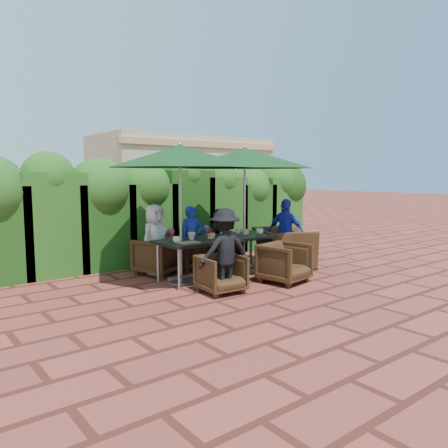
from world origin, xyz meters
TOP-DOWN VIEW (x-y plane):
  - ground at (0.00, 0.00)m, footprint 80.00×80.00m
  - dining_table at (-0.11, 0.14)m, footprint 2.40×0.90m
  - umbrella_left at (-0.90, 0.21)m, footprint 2.57×2.57m
  - umbrella_right at (0.55, 0.19)m, footprint 2.61×2.61m
  - chair_far_left at (-0.87, 1.08)m, footprint 0.97×0.95m
  - chair_far_mid at (-0.12, 1.17)m, footprint 0.84×0.80m
  - chair_far_right at (0.76, 1.18)m, footprint 0.76×0.72m
  - chair_near_left at (-0.75, -0.75)m, footprint 0.71×0.67m
  - chair_near_right at (0.56, -0.90)m, footprint 0.87×0.83m
  - chair_end_right at (1.56, 0.10)m, footprint 1.21×1.42m
  - adult_far_left at (-0.88, 1.16)m, footprint 0.76×0.59m
  - adult_far_mid at (-0.06, 1.11)m, footprint 0.55×0.50m
  - adult_far_right at (0.73, 1.17)m, footprint 0.65×0.52m
  - adult_near_left at (-0.69, -0.77)m, footprint 0.92×0.51m
  - adult_end_right at (1.58, 0.06)m, footprint 0.64×0.91m
  - child_left at (-0.50, 1.17)m, footprint 0.34×0.29m
  - child_right at (0.33, 1.12)m, footprint 0.36×0.33m
  - pedestrian_a at (1.41, 4.20)m, footprint 1.52×1.39m
  - pedestrian_b at (2.69, 4.53)m, footprint 0.93×0.62m
  - pedestrian_c at (3.09, 4.32)m, footprint 1.08×0.58m
  - cup_a at (-1.09, 0.03)m, footprint 0.15×0.15m
  - cup_b at (-0.66, 0.22)m, footprint 0.14×0.14m
  - cup_c at (-0.11, -0.04)m, footprint 0.17×0.17m
  - cup_d at (0.50, 0.31)m, footprint 0.13×0.13m
  - cup_e at (0.77, -0.02)m, footprint 0.15×0.15m
  - ketchup_bottle at (-0.26, 0.20)m, footprint 0.04×0.04m
  - sauce_bottle at (-0.24, 0.26)m, footprint 0.04×0.04m
  - serving_tray at (-0.92, -0.07)m, footprint 0.35×0.25m
  - number_block_left at (-0.31, 0.10)m, footprint 0.12×0.06m
  - number_block_right at (0.56, 0.16)m, footprint 0.12×0.06m
  - hedge_wall at (-0.24, 2.32)m, footprint 9.10×1.60m
  - building at (3.50, 6.99)m, footprint 6.20×3.08m

SIDE VIEW (x-z plane):
  - ground at x=0.00m, z-range 0.00..0.00m
  - chair_near_left at x=-0.75m, z-range 0.00..0.68m
  - chair_far_right at x=0.76m, z-range 0.00..0.74m
  - chair_far_mid at x=-0.12m, z-range 0.00..0.77m
  - chair_near_right at x=0.56m, z-range 0.00..0.77m
  - chair_far_left at x=-0.87m, z-range 0.00..0.78m
  - child_right at x=0.33m, z-range 0.00..0.85m
  - child_left at x=-0.50m, z-range 0.00..0.85m
  - chair_end_right at x=1.56m, z-range 0.00..1.05m
  - adult_far_right at x=0.73m, z-range 0.00..1.17m
  - adult_far_mid at x=-0.06m, z-range 0.00..1.28m
  - adult_far_left at x=-0.88m, z-range 0.00..1.34m
  - dining_table at x=-0.11m, z-range 0.30..1.05m
  - adult_near_left at x=-0.69m, z-range 0.00..1.37m
  - adult_end_right at x=1.58m, z-range 0.00..1.41m
  - serving_tray at x=-0.92m, z-range 0.75..0.77m
  - number_block_left at x=-0.31m, z-range 0.75..0.85m
  - number_block_right at x=0.56m, z-range 0.75..0.85m
  - cup_e at x=0.77m, z-range 0.75..0.87m
  - cup_a at x=-1.09m, z-range 0.75..0.87m
  - cup_d at x=0.50m, z-range 0.75..0.87m
  - pedestrian_c at x=3.09m, z-range 0.00..1.63m
  - cup_b at x=-0.66m, z-range 0.75..0.88m
  - cup_c at x=-0.11m, z-range 0.75..0.88m
  - pedestrian_a at x=1.41m, z-range 0.00..1.63m
  - ketchup_bottle at x=-0.26m, z-range 0.75..0.92m
  - sauce_bottle at x=-0.24m, z-range 0.75..0.92m
  - pedestrian_b at x=2.69m, z-range 0.00..1.84m
  - hedge_wall at x=-0.24m, z-range 0.10..2.52m
  - building at x=3.50m, z-range 0.01..3.21m
  - umbrella_left at x=-0.90m, z-range 0.98..3.44m
  - umbrella_right at x=0.55m, z-range 0.98..3.44m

